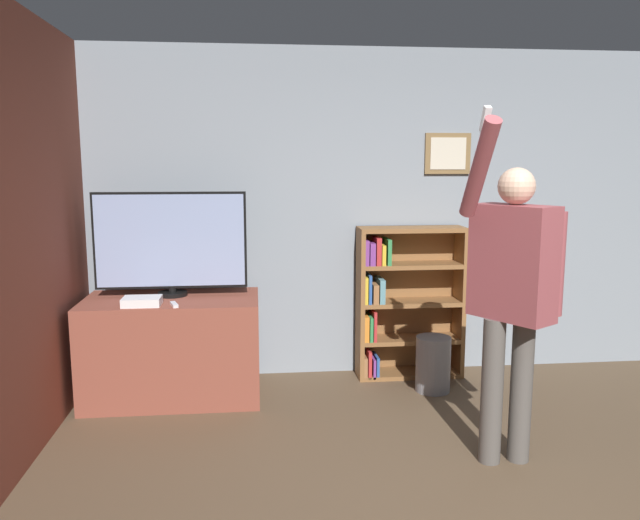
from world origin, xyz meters
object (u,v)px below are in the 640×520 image
at_px(bookshelf, 401,301).
at_px(person, 512,286).
at_px(television, 171,243).
at_px(game_console, 142,301).
at_px(waste_bin, 433,364).

bearing_deg(bookshelf, person, -80.26).
relative_size(television, game_console, 4.26).
xyz_separation_m(person, waste_bin, (-0.10, 1.19, -0.86)).
bearing_deg(waste_bin, game_console, -176.29).
bearing_deg(game_console, person, -24.58).
xyz_separation_m(television, bookshelf, (1.84, 0.22, -0.54)).
height_order(bookshelf, person, person).
distance_m(bookshelf, waste_bin, 0.60).
bearing_deg(television, bookshelf, 6.84).
distance_m(person, waste_bin, 1.47).
bearing_deg(game_console, bookshelf, 14.76).
bearing_deg(person, bookshelf, 157.09).
bearing_deg(bookshelf, game_console, -165.24).
relative_size(television, waste_bin, 2.61).
xyz_separation_m(bookshelf, waste_bin, (0.17, -0.39, -0.42)).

